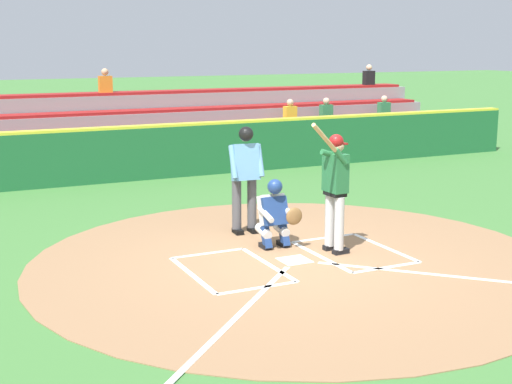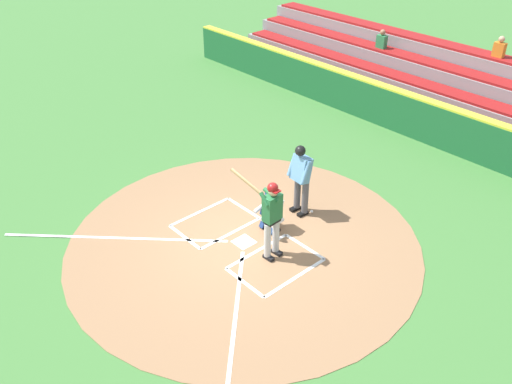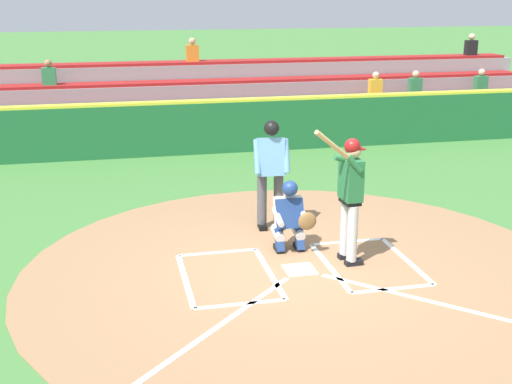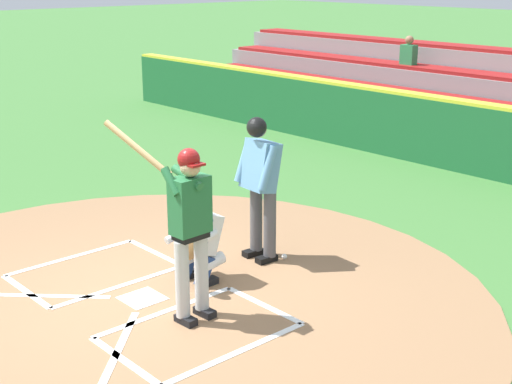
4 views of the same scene
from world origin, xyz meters
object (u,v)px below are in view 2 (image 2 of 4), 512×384
object	(u,v)px
batter	(271,215)
catcher	(271,209)
baseball	(312,211)
plate_umpire	(301,175)

from	to	relation	value
batter	catcher	size ratio (longest dim) A/B	1.88
baseball	catcher	bearing A→B (deg)	82.74
catcher	baseball	world-z (taller)	catcher
catcher	plate_umpire	world-z (taller)	plate_umpire
batter	baseball	distance (m)	2.25
catcher	baseball	xyz separation A→B (m)	(-0.16, -1.25, -0.55)
plate_umpire	baseball	bearing A→B (deg)	-132.96
catcher	plate_umpire	size ratio (longest dim) A/B	0.61
plate_umpire	batter	bearing A→B (deg)	114.31
batter	catcher	bearing A→B (deg)	-42.78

